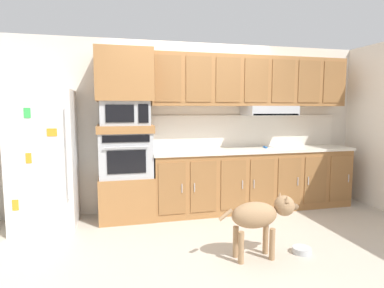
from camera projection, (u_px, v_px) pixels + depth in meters
The scene contains 15 objects.
ground_plane at pixel (211, 231), 4.04m from camera, with size 9.60×9.60×0.00m, color #B2A899.
back_kitchen_wall at pixel (190, 126), 4.97m from camera, with size 6.20×0.12×2.50m, color beige.
refrigerator at pixel (44, 159), 4.12m from camera, with size 0.76×0.73×1.76m.
oven_base_cabinet at pixel (127, 197), 4.49m from camera, with size 0.74×0.62×0.60m, color #996638.
built_in_oven at pixel (126, 154), 4.42m from camera, with size 0.70×0.62×0.60m.
appliance_mid_shelf at pixel (125, 129), 4.39m from camera, with size 0.74×0.62×0.10m, color #996638.
microwave at pixel (125, 113), 4.36m from camera, with size 0.64×0.54×0.32m.
appliance_upper_cabinet at pixel (124, 76), 4.31m from camera, with size 0.74×0.62×0.68m, color #996638.
lower_cabinet_run at pixel (253, 180), 4.92m from camera, with size 3.05×0.63×0.88m.
countertop_slab at pixel (254, 150), 4.87m from camera, with size 3.09×0.64×0.04m, color silver.
backsplash_panel at pixel (246, 131), 5.12m from camera, with size 3.09×0.02×0.50m, color silver.
upper_cabinet_with_hood at pixel (253, 83), 4.88m from camera, with size 3.05×0.48×0.88m.
screwdriver at pixel (266, 147), 4.94m from camera, with size 0.13×0.12×0.03m.
dog at pixel (261, 215), 3.28m from camera, with size 0.88×0.26×0.65m.
dog_food_bowl at pixel (302, 250), 3.43m from camera, with size 0.20×0.20×0.06m.
Camera 1 is at (-1.16, -3.72, 1.53)m, focal length 30.25 mm.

